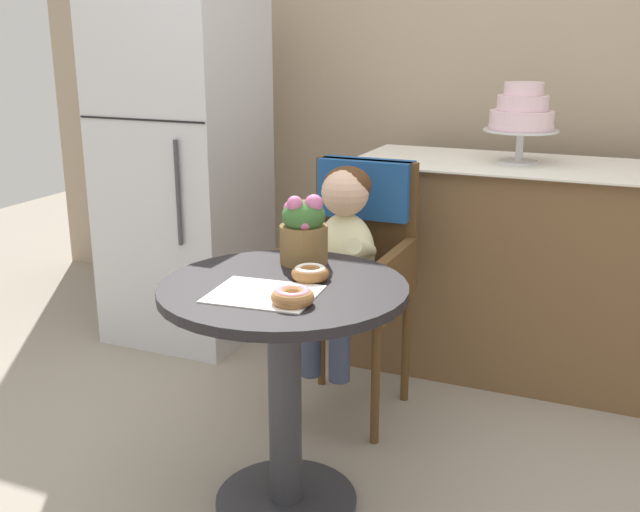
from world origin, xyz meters
TOP-DOWN VIEW (x-y plane):
  - ground_plane at (0.00, 0.00)m, footprint 8.00×8.00m
  - back_wall at (0.00, 1.85)m, footprint 4.80×0.10m
  - cafe_table at (0.00, 0.00)m, footprint 0.72×0.72m
  - wicker_chair at (-0.05, 0.73)m, footprint 0.42×0.45m
  - seated_child at (-0.05, 0.58)m, footprint 0.27×0.32m
  - paper_napkin at (-0.01, -0.10)m, footprint 0.31×0.26m
  - donut_front at (0.10, -0.14)m, footprint 0.12×0.12m
  - donut_mid at (0.06, 0.07)m, footprint 0.11×0.11m
  - flower_vase at (-0.03, 0.22)m, footprint 0.15×0.15m
  - display_counter at (0.55, 1.30)m, footprint 1.56×0.62m
  - tiered_cake_stand at (0.44, 1.30)m, footprint 0.30×0.30m
  - refrigerator at (-1.05, 1.10)m, footprint 0.64×0.63m

SIDE VIEW (x-z plane):
  - ground_plane at x=0.00m, z-range 0.00..0.00m
  - display_counter at x=0.55m, z-range 0.00..0.90m
  - cafe_table at x=0.00m, z-range 0.15..0.87m
  - wicker_chair at x=-0.05m, z-range 0.16..1.12m
  - seated_child at x=-0.05m, z-range 0.31..1.04m
  - paper_napkin at x=-0.01m, z-range 0.72..0.72m
  - donut_mid at x=0.06m, z-range 0.72..0.76m
  - donut_front at x=0.10m, z-range 0.72..0.77m
  - flower_vase at x=-0.03m, z-range 0.72..0.94m
  - refrigerator at x=-1.05m, z-range 0.00..1.70m
  - tiered_cake_stand at x=0.44m, z-range 0.94..1.26m
  - back_wall at x=0.00m, z-range 0.00..2.70m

